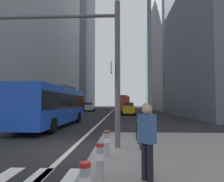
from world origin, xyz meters
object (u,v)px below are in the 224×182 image
object	(u,v)px
car_oncoming_far	(87,106)
bollard_right	(107,142)
bollard_left	(100,159)
car_receding_far	(124,106)
city_bus_red_receding	(123,103)
city_bus_red_distant	(123,103)
traffic_signal_gantry	(58,49)
city_bus_blue_oncoming	(54,104)
pedestrian_walking	(145,117)
street_lamp_post	(149,34)
pedestrian_waiting	(147,138)
car_oncoming_mid	(90,107)
car_receding_near	(128,109)

from	to	relation	value
car_oncoming_far	bollard_right	size ratio (longest dim) A/B	5.36
bollard_left	car_receding_far	bearing A→B (deg)	88.56
city_bus_red_receding	car_oncoming_far	xyz separation A→B (m)	(-8.54, 5.40, -0.85)
city_bus_red_distant	traffic_signal_gantry	bearing A→B (deg)	-93.09
city_bus_red_receding	traffic_signal_gantry	world-z (taller)	traffic_signal_gantry
traffic_signal_gantry	car_receding_far	bearing A→B (deg)	85.78
city_bus_blue_oncoming	pedestrian_walking	bearing A→B (deg)	-34.95
street_lamp_post	pedestrian_walking	size ratio (longest dim) A/B	4.54
city_bus_blue_oncoming	pedestrian_waiting	world-z (taller)	city_bus_blue_oncoming
street_lamp_post	bollard_left	distance (m)	7.10
car_oncoming_mid	car_receding_far	xyz separation A→B (m)	(7.78, 8.16, 0.00)
car_receding_near	pedestrian_waiting	bearing A→B (deg)	-90.86
city_bus_blue_oncoming	car_receding_far	bearing A→B (deg)	80.61
car_receding_near	bollard_left	world-z (taller)	car_receding_near
car_receding_near	bollard_right	xyz separation A→B (m)	(-1.50, -25.31, -0.37)
car_oncoming_mid	bollard_right	size ratio (longest dim) A/B	5.30
city_bus_blue_oncoming	bollard_left	size ratio (longest dim) A/B	13.37
city_bus_red_receding	car_oncoming_far	world-z (taller)	city_bus_red_receding
car_oncoming_mid	city_bus_blue_oncoming	bearing A→B (deg)	-86.83
bollard_left	pedestrian_waiting	distance (m)	1.22
bollard_right	traffic_signal_gantry	bearing A→B (deg)	148.22
traffic_signal_gantry	pedestrian_waiting	world-z (taller)	traffic_signal_gantry
street_lamp_post	bollard_right	world-z (taller)	street_lamp_post
bollard_right	street_lamp_post	bearing A→B (deg)	57.73
street_lamp_post	bollard_right	xyz separation A→B (m)	(-1.86, -2.95, -4.66)
city_bus_blue_oncoming	bollard_left	distance (m)	12.53
city_bus_blue_oncoming	car_receding_near	world-z (taller)	city_bus_blue_oncoming
bollard_left	pedestrian_walking	size ratio (longest dim) A/B	0.47
bollard_right	pedestrian_walking	xyz separation A→B (m)	(1.81, 4.65, 0.51)
city_bus_blue_oncoming	street_lamp_post	distance (m)	9.99
city_bus_red_receding	street_lamp_post	xyz separation A→B (m)	(1.11, -33.87, 3.45)
car_receding_near	street_lamp_post	distance (m)	22.77
car_oncoming_far	city_bus_red_distant	bearing A→B (deg)	60.15
city_bus_red_receding	traffic_signal_gantry	distance (m)	35.68
traffic_signal_gantry	street_lamp_post	distance (m)	4.46
pedestrian_waiting	car_receding_far	bearing A→B (deg)	89.86
car_receding_near	traffic_signal_gantry	size ratio (longest dim) A/B	0.60
bollard_left	car_oncoming_far	bearing A→B (deg)	99.95
street_lamp_post	pedestrian_waiting	world-z (taller)	street_lamp_post
car_receding_far	street_lamp_post	distance (m)	43.94
bollard_left	pedestrian_waiting	world-z (taller)	pedestrian_waiting
city_bus_blue_oncoming	bollard_right	size ratio (longest dim) A/B	13.20
car_oncoming_mid	car_oncoming_far	xyz separation A→B (m)	(-1.22, 3.71, 0.00)
bollard_right	car_oncoming_far	bearing A→B (deg)	100.45
city_bus_red_distant	car_oncoming_far	distance (m)	17.44
city_bus_red_distant	car_receding_far	world-z (taller)	city_bus_red_distant
street_lamp_post	traffic_signal_gantry	bearing A→B (deg)	-157.94
car_receding_near	car_oncoming_far	world-z (taller)	same
city_bus_red_receding	traffic_signal_gantry	xyz separation A→B (m)	(-2.89, -35.49, 2.33)
car_oncoming_far	bollard_left	size ratio (longest dim) A/B	5.43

